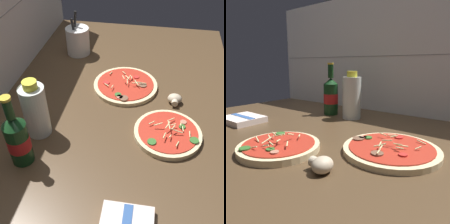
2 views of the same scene
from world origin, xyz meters
TOP-DOWN VIEW (x-y plane):
  - counter_slab at (0.00, 0.00)cm, footprint 160.00×90.00cm
  - tile_backsplash at (0.00, 45.50)cm, footprint 160.00×1.13cm
  - pizza_near at (-6.85, -18.69)cm, footprint 22.56×22.56cm
  - pizza_far at (18.34, -0.94)cm, footprint 26.03×26.03cm
  - beer_bottle at (-24.85, 24.77)cm, footprint 6.83×6.83cm
  - oil_bottle at (-12.37, 24.21)cm, footprint 8.05×8.05cm
  - mushroom_left at (11.23, -20.80)cm, footprint 5.62×5.35cm
  - dish_towel at (-43.73, -9.51)cm, footprint 16.11×13.52cm

SIDE VIEW (x-z plane):
  - counter_slab at x=0.00cm, z-range 0.00..2.50cm
  - pizza_far at x=18.34cm, z-range 0.98..5.85cm
  - pizza_near at x=-6.85cm, z-range 0.95..6.17cm
  - dish_towel at x=-43.73cm, z-range 2.43..4.99cm
  - mushroom_left at x=11.23cm, z-range 2.50..6.25cm
  - beer_bottle at x=-24.85cm, z-range -0.66..23.55cm
  - oil_bottle at x=-12.37cm, z-range 1.67..22.34cm
  - tile_backsplash at x=0.00cm, z-range 0.00..60.00cm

